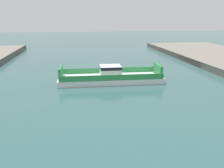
{
  "coord_description": "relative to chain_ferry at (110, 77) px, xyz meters",
  "views": [
    {
      "loc": [
        -5.72,
        -11.15,
        12.71
      ],
      "look_at": [
        0.0,
        25.77,
        2.0
      ],
      "focal_mm": 37.8,
      "sensor_mm": 36.0,
      "label": 1
    }
  ],
  "objects": [
    {
      "name": "chain_ferry",
      "position": [
        0.0,
        0.0,
        0.0
      ],
      "size": [
        20.84,
        7.1,
        3.33
      ],
      "color": "silver",
      "rests_on": "ground"
    }
  ]
}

